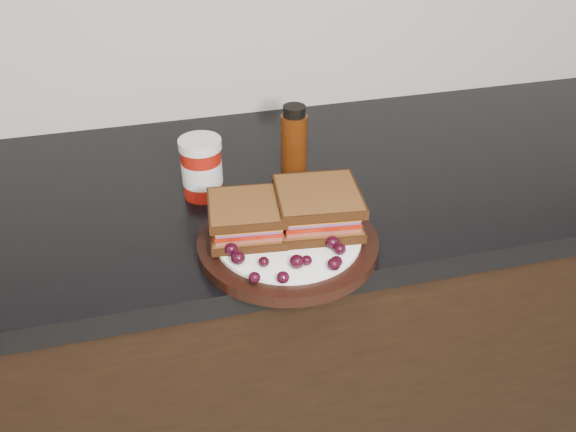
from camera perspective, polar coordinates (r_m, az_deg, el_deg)
name	(u,v)px	position (r m, az deg, el deg)	size (l,w,h in m)	color
base_cabinets	(208,374)	(1.46, -7.13, -13.75)	(3.96, 0.58, 0.86)	black
countertop	(191,200)	(1.17, -8.64, 1.44)	(3.98, 0.60, 0.04)	black
plate	(288,243)	(0.99, 0.00, -2.45)	(0.28, 0.28, 0.02)	black
sandwich_left	(246,218)	(0.98, -3.73, -0.21)	(0.11, 0.11, 0.05)	brown
sandwich_right	(318,208)	(1.00, 2.67, 0.73)	(0.13, 0.13, 0.06)	brown
grape_0	(238,258)	(0.93, -4.47, -3.73)	(0.02, 0.02, 0.02)	black
grape_1	(264,262)	(0.92, -2.16, -4.09)	(0.02, 0.02, 0.01)	black
grape_2	(255,277)	(0.89, -2.99, -5.48)	(0.02, 0.02, 0.02)	black
grape_3	(283,277)	(0.89, -0.45, -5.47)	(0.02, 0.02, 0.02)	black
grape_4	(297,262)	(0.92, 0.80, -4.07)	(0.02, 0.02, 0.02)	black
grape_5	(307,260)	(0.92, 1.67, -3.97)	(0.02, 0.02, 0.01)	black
grape_6	(334,264)	(0.92, 4.10, -4.30)	(0.02, 0.02, 0.02)	black
grape_7	(336,262)	(0.92, 4.32, -4.07)	(0.02, 0.02, 0.02)	black
grape_8	(340,249)	(0.95, 4.62, -2.95)	(0.02, 0.02, 0.02)	black
grape_9	(333,242)	(0.96, 3.98, -2.35)	(0.02, 0.02, 0.02)	black
grape_10	(342,231)	(0.98, 4.81, -1.38)	(0.02, 0.02, 0.02)	black
grape_11	(338,228)	(0.99, 4.47, -1.03)	(0.02, 0.02, 0.02)	black
grape_12	(344,221)	(1.00, 5.01, -0.48)	(0.02, 0.02, 0.02)	black
grape_13	(318,207)	(1.04, 2.69, 0.77)	(0.02, 0.02, 0.02)	black
grape_14	(258,216)	(1.02, -2.69, 0.01)	(0.02, 0.02, 0.02)	black
grape_15	(256,222)	(1.00, -2.85, -0.58)	(0.02, 0.02, 0.02)	black
grape_16	(230,232)	(0.98, -5.21, -1.42)	(0.02, 0.02, 0.02)	black
grape_17	(237,233)	(0.98, -4.59, -1.53)	(0.02, 0.02, 0.02)	black
grape_18	(231,249)	(0.94, -5.08, -2.95)	(0.02, 0.02, 0.02)	black
grape_19	(245,219)	(1.01, -3.85, -0.30)	(0.02, 0.02, 0.02)	black
grape_20	(250,231)	(0.98, -3.44, -1.34)	(0.02, 0.02, 0.02)	black
grape_21	(252,237)	(0.97, -3.26, -1.85)	(0.02, 0.02, 0.02)	black
condiment_jar	(202,168)	(1.11, -7.67, 4.26)	(0.07, 0.07, 0.11)	maroon
oil_bottle	(294,141)	(1.17, 0.54, 6.72)	(0.05, 0.05, 0.13)	#451B06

